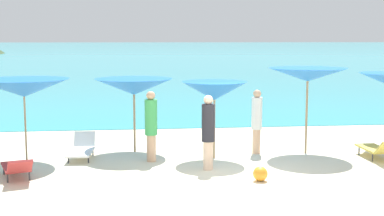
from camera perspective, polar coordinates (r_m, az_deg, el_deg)
The scene contains 13 objects.
ground_plane at distance 21.89m, azimuth -0.32°, elevation -1.14°, with size 50.00×100.00×0.30m, color beige.
ocean_water at distance 238.23m, azimuth -5.93°, elevation 6.70°, with size 650.00×440.00×0.02m, color #2DADBC.
umbrella_1 at distance 14.05m, azimuth -17.70°, elevation 2.07°, with size 2.54×2.54×2.13m.
umbrella_2 at distance 14.62m, azimuth -6.29°, elevation 2.29°, with size 2.32×2.32×2.05m.
umbrella_3 at distance 13.76m, azimuth 2.44°, elevation 1.84°, with size 1.85×1.85×2.03m.
umbrella_4 at distance 14.65m, azimuth 12.38°, elevation 3.52°, with size 2.24×2.24×2.35m.
lounge_chair_1 at distance 14.64m, azimuth 19.45°, elevation -4.14°, with size 0.57×1.61×0.62m.
lounge_chair_2 at distance 14.30m, azimuth -11.83°, elevation -4.32°, with size 0.67×1.50×0.61m.
lounge_chair_4 at distance 12.55m, azimuth -18.38°, elevation -6.06°, with size 0.98×1.55×0.57m.
beachgoer_0 at distance 13.52m, azimuth -4.44°, elevation -1.75°, with size 0.32×0.32×1.82m.
beachgoer_1 at distance 14.56m, azimuth 7.01°, elevation -1.21°, with size 0.29×0.29×1.76m.
beachgoer_3 at distance 12.65m, azimuth 1.76°, elevation -2.40°, with size 0.32×0.32×1.81m.
beach_ball at distance 11.88m, azimuth 7.39°, elevation -7.06°, with size 0.33×0.33×0.33m, color orange.
Camera 1 is at (-2.31, -11.52, 3.14)m, focal length 49.39 mm.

